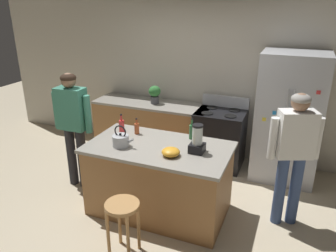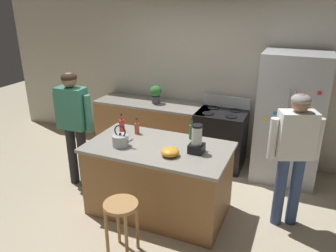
{
  "view_description": "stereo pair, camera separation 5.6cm",
  "coord_description": "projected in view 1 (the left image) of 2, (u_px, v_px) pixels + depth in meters",
  "views": [
    {
      "loc": [
        1.46,
        -3.32,
        2.59
      ],
      "look_at": [
        0.0,
        0.3,
        1.06
      ],
      "focal_mm": 35.43,
      "sensor_mm": 36.0,
      "label": 1
    },
    {
      "loc": [
        1.52,
        -3.3,
        2.59
      ],
      "look_at": [
        0.0,
        0.3,
        1.06
      ],
      "focal_mm": 35.43,
      "sensor_mm": 36.0,
      "label": 2
    }
  ],
  "objects": [
    {
      "name": "stove_range",
      "position": [
        219.0,
        138.0,
        5.33
      ],
      "size": [
        0.76,
        0.65,
        1.09
      ],
      "color": "black",
      "rests_on": "ground_plane"
    },
    {
      "name": "person_by_sink_right",
      "position": [
        294.0,
        148.0,
        3.73
      ],
      "size": [
        0.58,
        0.36,
        1.64
      ],
      "color": "#384C7A",
      "rests_on": "ground_plane"
    },
    {
      "name": "bottle_soda",
      "position": [
        122.0,
        126.0,
        4.35
      ],
      "size": [
        0.07,
        0.07,
        0.26
      ],
      "color": "red",
      "rests_on": "kitchen_island"
    },
    {
      "name": "blender_appliance",
      "position": [
        197.0,
        141.0,
        3.78
      ],
      "size": [
        0.17,
        0.17,
        0.34
      ],
      "color": "black",
      "rests_on": "kitchen_island"
    },
    {
      "name": "kitchen_island",
      "position": [
        159.0,
        179.0,
        4.15
      ],
      "size": [
        1.73,
        0.97,
        0.91
      ],
      "color": "#9E6B3D",
      "rests_on": "ground_plane"
    },
    {
      "name": "bottle_olive_oil",
      "position": [
        192.0,
        131.0,
        4.16
      ],
      "size": [
        0.07,
        0.07,
        0.28
      ],
      "color": "#2D6638",
      "rests_on": "kitchen_island"
    },
    {
      "name": "mixing_bowl",
      "position": [
        171.0,
        152.0,
        3.73
      ],
      "size": [
        0.21,
        0.21,
        0.09
      ],
      "primitive_type": "ellipsoid",
      "color": "orange",
      "rests_on": "kitchen_island"
    },
    {
      "name": "back_wall",
      "position": [
        205.0,
        76.0,
        5.51
      ],
      "size": [
        8.0,
        0.1,
        2.7
      ],
      "primitive_type": "cube",
      "color": "beige",
      "rests_on": "ground_plane"
    },
    {
      "name": "bottle_cooking_sauce",
      "position": [
        137.0,
        128.0,
        4.32
      ],
      "size": [
        0.06,
        0.06,
        0.22
      ],
      "color": "#B24C26",
      "rests_on": "kitchen_island"
    },
    {
      "name": "tea_kettle",
      "position": [
        121.0,
        140.0,
        3.96
      ],
      "size": [
        0.28,
        0.2,
        0.27
      ],
      "color": "#B7BABF",
      "rests_on": "kitchen_island"
    },
    {
      "name": "refrigerator",
      "position": [
        288.0,
        118.0,
        4.78
      ],
      "size": [
        0.9,
        0.73,
        1.9
      ],
      "color": "#B7BABF",
      "rests_on": "ground_plane"
    },
    {
      "name": "ground_plane",
      "position": [
        159.0,
        209.0,
        4.32
      ],
      "size": [
        14.0,
        14.0,
        0.0
      ],
      "primitive_type": "plane",
      "color": "beige"
    },
    {
      "name": "potted_plant",
      "position": [
        155.0,
        93.0,
        5.52
      ],
      "size": [
        0.2,
        0.2,
        0.3
      ],
      "color": "#4C4C51",
      "rests_on": "back_counter_run"
    },
    {
      "name": "person_by_island_left",
      "position": [
        73.0,
        120.0,
        4.55
      ],
      "size": [
        0.59,
        0.23,
        1.66
      ],
      "color": "#26262B",
      "rests_on": "ground_plane"
    },
    {
      "name": "back_counter_run",
      "position": [
        152.0,
        128.0,
        5.77
      ],
      "size": [
        2.0,
        0.64,
        0.91
      ],
      "color": "#9E6B3D",
      "rests_on": "ground_plane"
    },
    {
      "name": "bar_stool",
      "position": [
        123.0,
        215.0,
        3.42
      ],
      "size": [
        0.36,
        0.36,
        0.62
      ],
      "color": "#B7844C",
      "rests_on": "ground_plane"
    }
  ]
}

